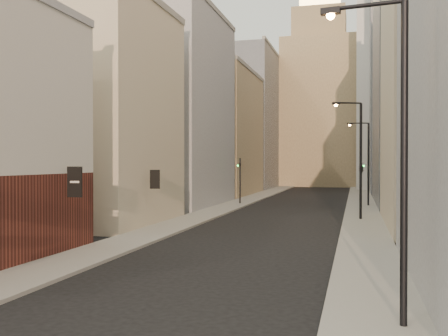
% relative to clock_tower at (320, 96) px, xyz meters
% --- Properties ---
extents(sidewalk_left, '(3.00, 140.00, 0.15)m').
position_rel_clock_tower_xyz_m(sidewalk_left, '(-5.50, -37.00, -17.56)').
color(sidewalk_left, gray).
rests_on(sidewalk_left, ground).
extents(sidewalk_right, '(3.00, 140.00, 0.15)m').
position_rel_clock_tower_xyz_m(sidewalk_right, '(7.50, -37.00, -17.56)').
color(sidewalk_right, gray).
rests_on(sidewalk_right, ground).
extents(left_bldg_beige, '(8.00, 12.00, 16.00)m').
position_rel_clock_tower_xyz_m(left_bldg_beige, '(-11.00, -66.00, -9.63)').
color(left_bldg_beige, '#C2B398').
rests_on(left_bldg_beige, ground).
extents(left_bldg_grey, '(8.00, 16.00, 20.00)m').
position_rel_clock_tower_xyz_m(left_bldg_grey, '(-11.00, -50.00, -7.63)').
color(left_bldg_grey, gray).
rests_on(left_bldg_grey, ground).
extents(left_bldg_tan, '(8.00, 18.00, 17.00)m').
position_rel_clock_tower_xyz_m(left_bldg_tan, '(-11.00, -32.00, -9.13)').
color(left_bldg_tan, '#8C7653').
rests_on(left_bldg_tan, ground).
extents(left_bldg_wingrid, '(8.00, 20.00, 24.00)m').
position_rel_clock_tower_xyz_m(left_bldg_wingrid, '(-11.00, -12.00, -5.63)').
color(left_bldg_wingrid, gray).
rests_on(left_bldg_wingrid, ground).
extents(right_bldg_beige, '(8.00, 16.00, 20.00)m').
position_rel_clock_tower_xyz_m(right_bldg_beige, '(13.00, -62.00, -7.63)').
color(right_bldg_beige, '#C2B398').
rests_on(right_bldg_beige, ground).
extents(right_bldg_wingrid, '(8.00, 20.00, 26.00)m').
position_rel_clock_tower_xyz_m(right_bldg_wingrid, '(13.00, -42.00, -4.63)').
color(right_bldg_wingrid, gray).
rests_on(right_bldg_wingrid, ground).
extents(highrise, '(21.00, 23.00, 51.20)m').
position_rel_clock_tower_xyz_m(highrise, '(19.00, -14.00, 8.02)').
color(highrise, gray).
rests_on(highrise, ground).
extents(clock_tower, '(14.00, 14.00, 44.90)m').
position_rel_clock_tower_xyz_m(clock_tower, '(0.00, 0.00, 0.00)').
color(clock_tower, '#8C7653').
rests_on(clock_tower, ground).
extents(white_tower, '(8.00, 8.00, 41.50)m').
position_rel_clock_tower_xyz_m(white_tower, '(11.00, -14.00, 0.97)').
color(white_tower, silver).
rests_on(white_tower, ground).
extents(streetlamp_near, '(2.34, 0.49, 8.94)m').
position_rel_clock_tower_xyz_m(streetlamp_near, '(7.96, -85.37, -12.53)').
color(streetlamp_near, black).
rests_on(streetlamp_near, ground).
extents(streetlamp_mid, '(2.28, 1.11, 9.22)m').
position_rel_clock_tower_xyz_m(streetlamp_mid, '(7.09, -59.47, -12.37)').
color(streetlamp_mid, black).
rests_on(streetlamp_mid, ground).
extents(streetlamp_far, '(2.24, 0.63, 8.63)m').
position_rel_clock_tower_xyz_m(streetlamp_far, '(7.96, -46.54, -12.71)').
color(streetlamp_far, black).
rests_on(streetlamp_far, ground).
extents(traffic_light_left, '(0.56, 0.47, 5.00)m').
position_rel_clock_tower_xyz_m(traffic_light_left, '(-5.11, -47.36, -14.05)').
color(traffic_light_left, black).
rests_on(traffic_light_left, ground).
extents(traffic_light_right, '(0.68, 0.68, 5.00)m').
position_rel_clock_tower_xyz_m(traffic_light_right, '(7.47, -47.43, -13.76)').
color(traffic_light_right, black).
rests_on(traffic_light_right, ground).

